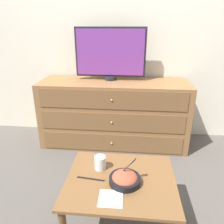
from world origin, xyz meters
The scene contains 9 objects.
ground_plane centered at (0.00, 0.00, 0.00)m, with size 12.00×12.00×0.00m, color #56514C.
wall_back centered at (0.00, 0.03, 1.30)m, with size 12.00×0.05×2.60m.
dresser centered at (-0.08, -0.29, 0.38)m, with size 1.67×0.54×0.75m.
tv centered at (-0.13, -0.20, 1.05)m, with size 0.78×0.13×0.57m.
coffee_table centered at (0.07, -1.51, 0.35)m, with size 0.71×0.59×0.41m.
takeout_bowl centered at (0.10, -1.54, 0.44)m, with size 0.20×0.20×0.17m.
drink_cup centered at (-0.07, -1.40, 0.45)m, with size 0.08×0.08×0.09m.
napkin centered at (0.03, -1.68, 0.42)m, with size 0.14×0.14×0.00m.
knife centered at (-0.12, -1.52, 0.42)m, with size 0.18×0.03×0.01m.
Camera 1 is at (0.13, -2.65, 1.35)m, focal length 35.00 mm.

